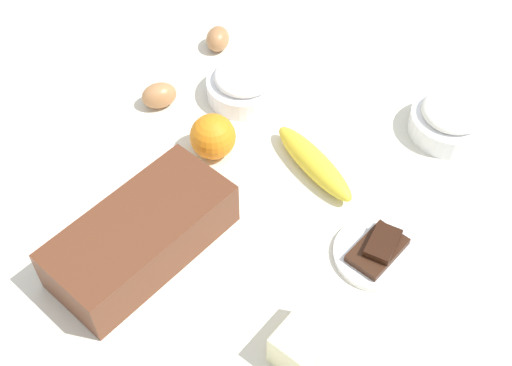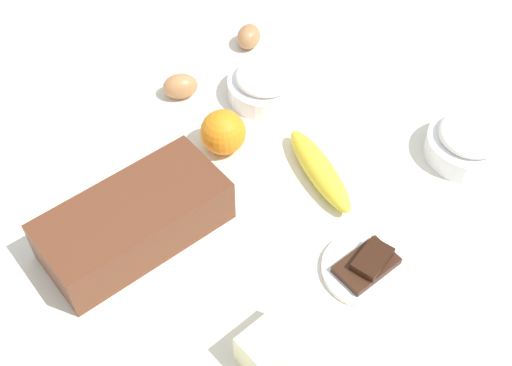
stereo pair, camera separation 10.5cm
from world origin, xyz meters
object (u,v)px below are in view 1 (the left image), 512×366
banana (314,163)px  butter_block (307,340)px  loaf_pan (141,235)px  egg_near_butter (159,95)px  chocolate_plate (377,252)px  egg_beside_bowl (218,39)px  orange_fruit (213,137)px  sugar_bowl (244,83)px  flour_bowl (451,119)px

banana → butter_block: 0.32m
loaf_pan → egg_near_butter: (0.28, 0.16, -0.02)m
loaf_pan → chocolate_plate: bearing=-49.3°
egg_beside_bowl → chocolate_plate: 0.55m
loaf_pan → egg_beside_bowl: bearing=30.9°
butter_block → chocolate_plate: 0.19m
butter_block → orange_fruit: bearing=50.1°
banana → egg_beside_bowl: 0.36m
sugar_bowl → egg_near_butter: bearing=128.2°
loaf_pan → egg_beside_bowl: size_ratio=5.33×
flour_bowl → egg_beside_bowl: (-0.00, 0.47, -0.01)m
sugar_bowl → banana: sugar_bowl is taller
egg_beside_bowl → orange_fruit: bearing=-150.2°
flour_bowl → banana: bearing=140.0°
sugar_bowl → orange_fruit: bearing=-170.4°
sugar_bowl → butter_block: sugar_bowl is taller
loaf_pan → egg_near_butter: 0.32m
butter_block → egg_near_butter: size_ratio=1.42×
sugar_bowl → butter_block: size_ratio=1.51×
sugar_bowl → orange_fruit: 0.15m
orange_fruit → flour_bowl: bearing=-53.8°
orange_fruit → chocolate_plate: size_ratio=0.59×
loaf_pan → chocolate_plate: (0.16, -0.31, -0.03)m
flour_bowl → chocolate_plate: flour_bowl is taller
banana → chocolate_plate: 0.19m
egg_near_butter → egg_beside_bowl: (0.19, -0.01, -0.00)m
loaf_pan → flour_bowl: size_ratio=2.18×
flour_bowl → butter_block: bearing=176.3°
banana → chocolate_plate: bearing=-123.7°
egg_near_butter → chocolate_plate: 0.48m
orange_fruit → egg_near_butter: (0.05, 0.15, -0.02)m
loaf_pan → egg_near_butter: bearing=42.9°
banana → butter_block: bearing=-155.7°
orange_fruit → sugar_bowl: bearing=9.6°
egg_near_butter → chocolate_plate: egg_near_butter is taller
loaf_pan → sugar_bowl: (0.37, 0.04, -0.01)m
flour_bowl → chocolate_plate: (-0.30, 0.01, -0.02)m
egg_near_butter → egg_beside_bowl: 0.19m
loaf_pan → banana: size_ratio=1.59×
flour_bowl → orange_fruit: bearing=126.2°
banana → egg_beside_bowl: egg_beside_bowl is taller
chocolate_plate → sugar_bowl: bearing=59.3°
sugar_bowl → egg_beside_bowl: 0.15m
sugar_bowl → chocolate_plate: bearing=-120.7°
sugar_bowl → egg_near_butter: (-0.09, 0.12, -0.01)m
banana → orange_fruit: orange_fruit is taller
flour_bowl → egg_beside_bowl: flour_bowl is taller
loaf_pan → butter_block: (-0.03, -0.28, -0.01)m
banana → egg_near_butter: bearing=88.7°
flour_bowl → egg_near_butter: bearing=111.7°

